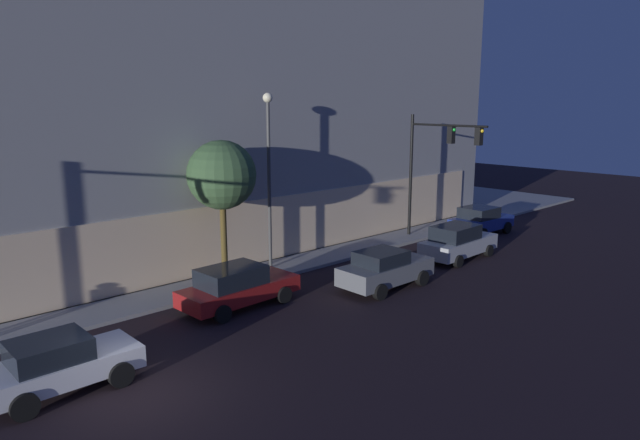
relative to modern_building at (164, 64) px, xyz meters
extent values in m
plane|color=black|center=(-12.14, -20.14, -10.10)|extent=(120.00, 120.00, 0.00)
cube|color=#4C4C51|center=(0.00, 0.04, -10.03)|extent=(34.09, 24.78, 0.15)
cube|color=beige|center=(0.00, -11.95, -8.42)|extent=(30.32, 0.60, 3.06)
cube|color=#949494|center=(0.00, 0.04, -1.15)|extent=(33.69, 24.38, 17.61)
cylinder|color=black|center=(7.95, -13.45, -6.48)|extent=(0.18, 0.18, 6.93)
cylinder|color=black|center=(7.82, -15.91, -3.56)|extent=(0.39, 4.92, 0.12)
cube|color=black|center=(7.81, -16.15, -4.06)|extent=(0.34, 0.34, 0.90)
sphere|color=green|center=(7.80, -16.33, -3.78)|extent=(0.18, 0.18, 0.18)
cube|color=black|center=(7.72, -17.87, -4.06)|extent=(0.34, 0.34, 0.90)
sphere|color=yellow|center=(7.71, -18.05, -3.78)|extent=(0.18, 0.18, 0.18)
cylinder|color=#444444|center=(-2.26, -13.32, -6.14)|extent=(0.16, 0.16, 7.63)
sphere|color=#F9EFC6|center=(-2.26, -13.32, -2.17)|extent=(0.44, 0.44, 0.44)
cylinder|color=brown|center=(-4.90, -13.49, -8.23)|extent=(0.27, 0.27, 3.43)
sphere|color=#3A5A34|center=(-4.90, -13.49, -5.35)|extent=(2.92, 2.92, 2.92)
cube|color=silver|center=(-13.43, -18.39, -9.44)|extent=(4.00, 1.72, 0.62)
cube|color=black|center=(-13.73, -18.39, -8.83)|extent=(1.95, 1.54, 0.60)
cube|color=#F9F4CC|center=(-11.48, -17.87, -9.44)|extent=(0.12, 0.20, 0.12)
cube|color=#F9F4CC|center=(-11.48, -18.90, -9.44)|extent=(0.12, 0.20, 0.12)
cylinder|color=black|center=(-12.19, -17.53, -9.74)|extent=(0.71, 0.24, 0.71)
cylinder|color=black|center=(-12.19, -19.24, -9.74)|extent=(0.71, 0.24, 0.71)
cylinder|color=black|center=(-14.67, -17.53, -9.74)|extent=(0.71, 0.24, 0.71)
cylinder|color=black|center=(-14.67, -19.24, -9.74)|extent=(0.71, 0.24, 0.71)
cube|color=maroon|center=(-6.11, -16.28, -9.46)|extent=(4.77, 1.98, 0.62)
cube|color=black|center=(-6.47, -16.30, -8.80)|extent=(2.46, 1.72, 0.69)
cube|color=#F9F4CC|center=(-3.83, -15.66, -9.46)|extent=(0.13, 0.20, 0.12)
cube|color=#F9F4CC|center=(-3.79, -16.74, -9.46)|extent=(0.13, 0.20, 0.12)
cylinder|color=black|center=(-4.69, -15.32, -9.77)|extent=(0.68, 0.26, 0.67)
cylinder|color=black|center=(-4.62, -17.14, -9.77)|extent=(0.68, 0.26, 0.67)
cylinder|color=black|center=(-7.61, -15.43, -9.77)|extent=(0.68, 0.26, 0.67)
cylinder|color=black|center=(-7.54, -17.24, -9.77)|extent=(0.68, 0.26, 0.67)
cube|color=slate|center=(-0.24, -18.63, -9.39)|extent=(4.39, 1.83, 0.76)
cube|color=black|center=(-0.56, -18.62, -8.73)|extent=(2.01, 1.62, 0.57)
cube|color=#F9F4CC|center=(1.90, -18.13, -9.39)|extent=(0.12, 0.20, 0.12)
cube|color=#F9F4CC|center=(1.89, -19.19, -9.39)|extent=(0.12, 0.20, 0.12)
cylinder|color=black|center=(1.13, -17.76, -9.77)|extent=(0.67, 0.25, 0.67)
cylinder|color=black|center=(1.10, -19.53, -9.77)|extent=(0.67, 0.25, 0.67)
cylinder|color=black|center=(-1.58, -17.72, -9.77)|extent=(0.67, 0.25, 0.67)
cylinder|color=black|center=(-1.60, -19.49, -9.77)|extent=(0.67, 0.25, 0.67)
cube|color=#B7BABF|center=(6.00, -18.10, -9.43)|extent=(4.63, 1.89, 0.73)
cube|color=black|center=(5.66, -18.11, -8.71)|extent=(2.41, 1.66, 0.71)
cube|color=#F9F4CC|center=(8.24, -17.52, -9.43)|extent=(0.12, 0.20, 0.12)
cube|color=#F9F4CC|center=(8.26, -18.59, -9.43)|extent=(0.12, 0.20, 0.12)
cylinder|color=black|center=(7.41, -17.18, -9.80)|extent=(0.61, 0.25, 0.61)
cylinder|color=black|center=(7.44, -18.97, -9.80)|extent=(0.61, 0.25, 0.61)
cylinder|color=black|center=(4.56, -17.24, -9.80)|extent=(0.61, 0.25, 0.61)
cylinder|color=black|center=(4.60, -19.03, -9.80)|extent=(0.61, 0.25, 0.61)
cube|color=navy|center=(11.69, -15.95, -9.41)|extent=(4.22, 2.04, 0.68)
cube|color=black|center=(11.38, -15.94, -8.75)|extent=(2.09, 1.78, 0.64)
cube|color=#F9F4CC|center=(13.74, -15.44, -9.41)|extent=(0.13, 0.20, 0.12)
cube|color=#F9F4CC|center=(13.70, -16.59, -9.41)|extent=(0.13, 0.20, 0.12)
cylinder|color=black|center=(13.01, -15.03, -9.75)|extent=(0.71, 0.26, 0.70)
cylinder|color=black|center=(12.95, -16.94, -9.75)|extent=(0.71, 0.26, 0.70)
cylinder|color=black|center=(10.43, -14.95, -9.75)|extent=(0.71, 0.26, 0.70)
cylinder|color=black|center=(10.37, -16.86, -9.75)|extent=(0.71, 0.26, 0.70)
camera|label=1|loc=(-18.11, -33.58, -2.39)|focal=31.93mm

